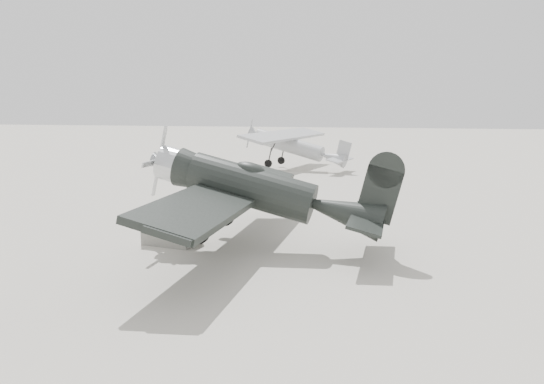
% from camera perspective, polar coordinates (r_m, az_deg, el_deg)
% --- Properties ---
extents(ground, '(160.00, 160.00, 0.00)m').
position_cam_1_polar(ground, '(18.97, 1.29, -4.53)').
color(ground, '#ADAA9A').
rests_on(ground, ground).
extents(lowwing_monoplane, '(7.86, 10.96, 3.54)m').
position_cam_1_polar(lowwing_monoplane, '(16.65, -0.97, 0.06)').
color(lowwing_monoplane, black).
rests_on(lowwing_monoplane, ground).
extents(highwing_monoplane, '(7.61, 10.62, 3.01)m').
position_cam_1_polar(highwing_monoplane, '(36.62, 2.26, 5.33)').
color(highwing_monoplane, '#9C9FA1').
rests_on(highwing_monoplane, ground).
extents(equipment_block, '(1.89, 1.38, 0.85)m').
position_cam_1_polar(equipment_block, '(17.89, -10.74, -4.17)').
color(equipment_block, slate).
rests_on(equipment_block, ground).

